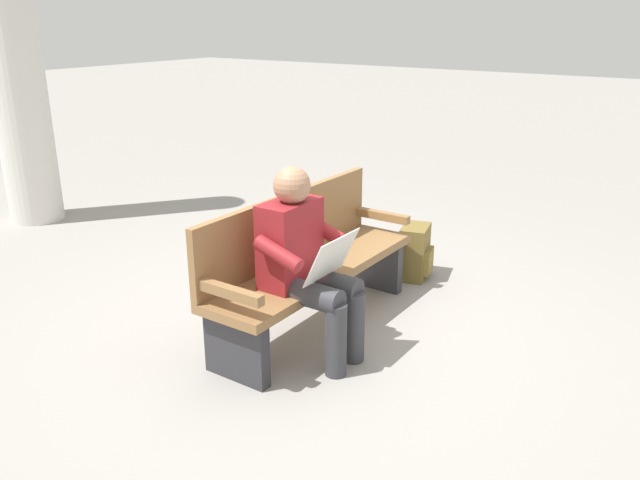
{
  "coord_description": "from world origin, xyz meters",
  "views": [
    {
      "loc": [
        3.23,
        2.24,
        2.01
      ],
      "look_at": [
        0.17,
        0.15,
        0.7
      ],
      "focal_mm": 36.18,
      "sensor_mm": 36.0,
      "label": 1
    }
  ],
  "objects_px": {
    "bench_near": "(307,261)",
    "backpack": "(415,252)",
    "person_seated": "(305,260)",
    "support_pillar": "(11,38)"
  },
  "relations": [
    {
      "from": "backpack",
      "to": "person_seated",
      "type": "bearing_deg",
      "value": -0.03
    },
    {
      "from": "support_pillar",
      "to": "backpack",
      "type": "bearing_deg",
      "value": 101.45
    },
    {
      "from": "backpack",
      "to": "support_pillar",
      "type": "relative_size",
      "value": 0.12
    },
    {
      "from": "person_seated",
      "to": "bench_near",
      "type": "bearing_deg",
      "value": -145.44
    },
    {
      "from": "bench_near",
      "to": "backpack",
      "type": "distance_m",
      "value": 1.21
    },
    {
      "from": "bench_near",
      "to": "person_seated",
      "type": "bearing_deg",
      "value": 34.56
    },
    {
      "from": "bench_near",
      "to": "support_pillar",
      "type": "xyz_separation_m",
      "value": [
        -0.37,
        -3.67,
        1.33
      ]
    },
    {
      "from": "bench_near",
      "to": "backpack",
      "type": "xyz_separation_m",
      "value": [
        -1.16,
        0.23,
        -0.25
      ]
    },
    {
      "from": "person_seated",
      "to": "backpack",
      "type": "bearing_deg",
      "value": -179.79
    },
    {
      "from": "person_seated",
      "to": "support_pillar",
      "type": "height_order",
      "value": "support_pillar"
    }
  ]
}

